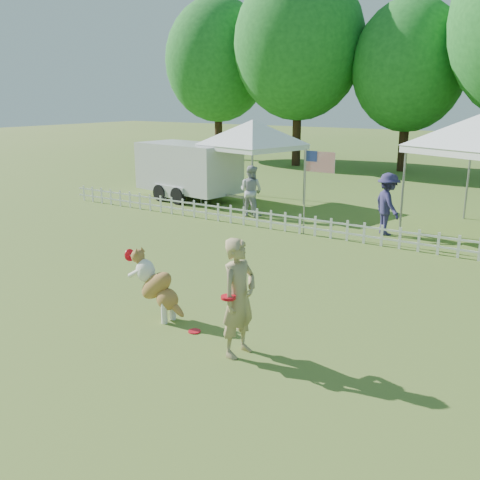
{
  "coord_description": "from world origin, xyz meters",
  "views": [
    {
      "loc": [
        5.81,
        -6.9,
        3.97
      ],
      "look_at": [
        -0.08,
        2.0,
        1.1
      ],
      "focal_mm": 40.0,
      "sensor_mm": 36.0,
      "label": 1
    }
  ],
  "objects": [
    {
      "name": "tree_center_left",
      "position": [
        -3.0,
        22.5,
        4.9
      ],
      "size": [
        6.0,
        6.0,
        9.8
      ],
      "primitive_type": null,
      "color": "#1A5B1E",
      "rests_on": "ground"
    },
    {
      "name": "flag_pole",
      "position": [
        -1.14,
        7.04,
        1.26
      ],
      "size": [
        0.97,
        0.1,
        2.53
      ],
      "primitive_type": null,
      "rotation": [
        0.0,
        0.0,
        -0.0
      ],
      "color": "gray",
      "rests_on": "ground"
    },
    {
      "name": "ground",
      "position": [
        0.0,
        0.0,
        0.0
      ],
      "size": [
        120.0,
        120.0,
        0.0
      ],
      "primitive_type": "plane",
      "color": "#3E6620",
      "rests_on": "ground"
    },
    {
      "name": "picket_fence",
      "position": [
        0.0,
        7.0,
        0.3
      ],
      "size": [
        22.0,
        0.08,
        0.6
      ],
      "primitive_type": null,
      "color": "silver",
      "rests_on": "ground"
    },
    {
      "name": "spectator_a",
      "position": [
        -3.78,
        8.27,
        0.87
      ],
      "size": [
        0.86,
        0.68,
        1.74
      ],
      "primitive_type": "imported",
      "rotation": [
        0.0,
        0.0,
        3.11
      ],
      "color": "#ABABB0",
      "rests_on": "ground"
    },
    {
      "name": "frisbee_on_turf",
      "position": [
        0.41,
        -0.18,
        0.01
      ],
      "size": [
        0.28,
        0.28,
        0.02
      ],
      "primitive_type": "cylinder",
      "rotation": [
        0.0,
        0.0,
        0.31
      ],
      "color": "red",
      "rests_on": "ground"
    },
    {
      "name": "tree_left",
      "position": [
        -9.0,
        21.5,
        6.0
      ],
      "size": [
        7.4,
        7.4,
        12.0
      ],
      "primitive_type": null,
      "color": "#1A5B1E",
      "rests_on": "ground"
    },
    {
      "name": "canopy_tent_left",
      "position": [
        -4.82,
        10.0,
        1.54
      ],
      "size": [
        3.59,
        3.59,
        3.09
      ],
      "primitive_type": null,
      "rotation": [
        0.0,
        0.0,
        -0.23
      ],
      "color": "white",
      "rests_on": "ground"
    },
    {
      "name": "cargo_trailer",
      "position": [
        -7.54,
        9.56,
        1.13
      ],
      "size": [
        5.38,
        2.94,
        2.25
      ],
      "primitive_type": null,
      "rotation": [
        0.0,
        0.0,
        -0.14
      ],
      "color": "silver",
      "rests_on": "ground"
    },
    {
      "name": "handler",
      "position": [
        1.5,
        -0.43,
        0.95
      ],
      "size": [
        0.52,
        0.73,
        1.9
      ],
      "primitive_type": "imported",
      "rotation": [
        0.0,
        0.0,
        1.48
      ],
      "color": "#9F8B5F",
      "rests_on": "ground"
    },
    {
      "name": "spectator_b",
      "position": [
        0.92,
        8.35,
        0.92
      ],
      "size": [
        1.31,
        1.32,
        1.83
      ],
      "primitive_type": "imported",
      "rotation": [
        0.0,
        0.0,
        2.34
      ],
      "color": "#29254F",
      "rests_on": "ground"
    },
    {
      "name": "tree_far_left",
      "position": [
        -15.0,
        22.0,
        5.5
      ],
      "size": [
        6.6,
        6.6,
        11.0
      ],
      "primitive_type": null,
      "color": "#1A5B1E",
      "rests_on": "ground"
    },
    {
      "name": "dog",
      "position": [
        -0.54,
        -0.06,
        0.63
      ],
      "size": [
        1.23,
        0.45,
        1.26
      ],
      "primitive_type": null,
      "rotation": [
        0.0,
        0.0,
        -0.04
      ],
      "color": "brown",
      "rests_on": "ground"
    }
  ]
}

